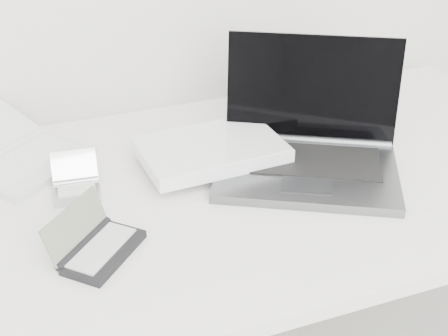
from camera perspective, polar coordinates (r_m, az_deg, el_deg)
name	(u,v)px	position (r m, az deg, el deg)	size (l,w,h in m)	color
desk	(231,200)	(1.32, 0.60, -2.91)	(1.60, 0.80, 0.73)	white
laptop_large	(270,148)	(1.34, 4.25, 1.80)	(0.57, 0.44, 0.25)	#5A5D5F
netbook_open_white	(16,156)	(1.43, -18.49, 1.09)	(0.38, 0.39, 0.07)	white
pda_silver	(76,185)	(1.29, -13.35, -1.57)	(0.10, 0.12, 0.07)	#BABABF
palmtop_charcoal	(96,245)	(1.11, -11.64, -6.95)	(0.19, 0.19, 0.08)	black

